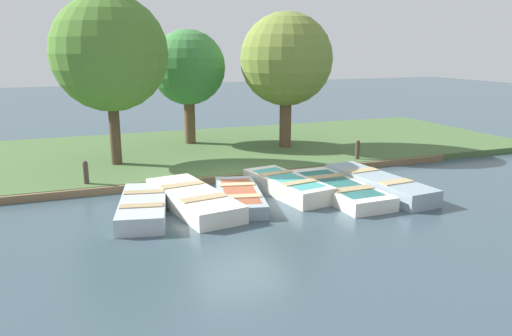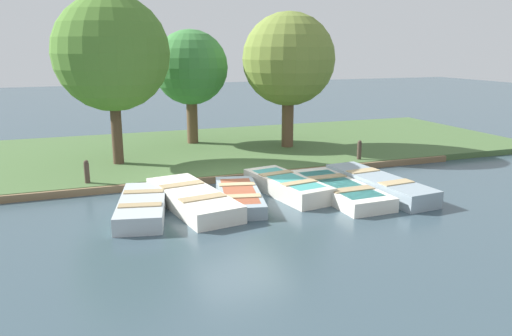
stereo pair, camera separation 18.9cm
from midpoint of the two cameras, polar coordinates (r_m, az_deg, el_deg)
ground_plane at (r=13.12m, az=-1.33°, el=-2.57°), size 80.00×80.00×0.00m
shore_bank at (r=17.77m, az=-6.57°, el=1.99°), size 8.00×24.00×0.20m
dock_walkway at (r=14.45m, az=-3.22°, el=-0.69°), size 1.16×14.85×0.18m
rowboat_0 at (r=11.48m, az=-12.40°, el=-4.26°), size 2.88×1.53×0.40m
rowboat_1 at (r=11.82m, az=-6.87°, el=-3.48°), size 3.47×1.67×0.41m
rowboat_2 at (r=12.07m, az=-1.50°, el=-3.23°), size 2.87×1.53×0.33m
rowboat_3 at (r=12.79m, az=3.98°, el=-2.01°), size 2.92×1.46×0.44m
rowboat_4 at (r=12.79m, az=9.80°, el=-2.39°), size 3.36×1.28×0.35m
rowboat_5 at (r=13.30m, az=14.21°, el=-1.79°), size 3.55×1.27×0.44m
mooring_post_near at (r=13.74m, az=-18.37°, el=-0.77°), size 0.14×0.14×0.81m
mooring_post_far at (r=16.15m, az=12.04°, el=1.72°), size 0.14×0.14×0.81m
park_tree_far_left at (r=15.45m, az=-15.84°, el=12.47°), size 3.38×3.38×5.19m
park_tree_left at (r=18.42m, az=-7.18°, el=11.25°), size 2.68×2.68×4.30m
park_tree_center at (r=17.61m, az=4.05°, el=12.23°), size 3.20×3.20×4.86m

